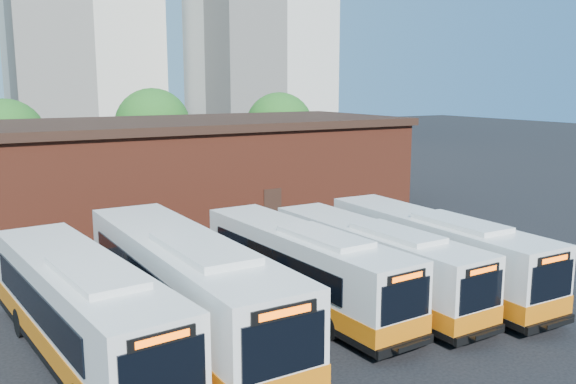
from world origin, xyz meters
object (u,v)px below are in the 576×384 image
bus_midwest (303,270)px  bus_east (434,255)px  bus_mideast (373,264)px  bus_farwest (83,314)px  transit_worker (425,290)px  bus_west (185,292)px

bus_midwest → bus_east: 6.04m
bus_midwest → bus_mideast: (2.95, -0.68, -0.04)m
bus_mideast → bus_farwest: bearing=178.3°
bus_east → transit_worker: 2.87m
bus_mideast → bus_midwest: bearing=165.0°
bus_farwest → bus_mideast: bearing=-5.8°
bus_farwest → bus_east: 14.53m
bus_west → bus_mideast: size_ratio=1.19×
bus_west → bus_midwest: size_ratio=1.15×
bus_midwest → bus_mideast: bearing=-16.5°
transit_worker → bus_east: bearing=-34.2°
bus_midwest → transit_worker: (3.83, -2.85, -0.62)m
bus_midwest → transit_worker: bus_midwest is taller
bus_mideast → bus_east: size_ratio=0.96×
bus_farwest → bus_midwest: (8.58, 0.73, -0.09)m
bus_east → transit_worker: bearing=-139.1°
bus_west → bus_midwest: bus_west is taller
bus_farwest → transit_worker: bearing=-15.7°
bus_mideast → transit_worker: 2.41m
bus_mideast → bus_east: (3.00, -0.35, 0.07)m
bus_mideast → transit_worker: (0.88, -2.17, -0.58)m
bus_west → bus_mideast: 8.12m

